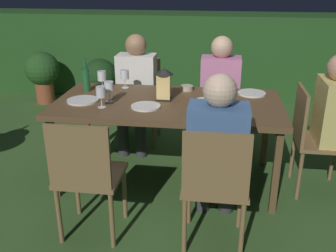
% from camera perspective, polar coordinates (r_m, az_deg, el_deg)
% --- Properties ---
extents(ground_plane, '(16.00, 16.00, 0.00)m').
position_cam_1_polar(ground_plane, '(3.47, 0.00, -7.75)').
color(ground_plane, '#385B28').
extents(dining_table, '(1.85, 0.93, 0.72)m').
position_cam_1_polar(dining_table, '(3.19, 0.00, 2.74)').
color(dining_table, brown).
rests_on(dining_table, ground).
extents(chair_side_right_a, '(0.42, 0.40, 0.87)m').
position_cam_1_polar(chair_side_right_a, '(4.12, -4.12, 4.45)').
color(chair_side_right_a, brown).
rests_on(chair_side_right_a, ground).
extents(person_in_cream, '(0.38, 0.47, 1.15)m').
position_cam_1_polar(person_in_cream, '(3.89, -4.77, 5.72)').
color(person_in_cream, white).
rests_on(person_in_cream, ground).
extents(chair_side_left_a, '(0.42, 0.40, 0.87)m').
position_cam_1_polar(chair_side_left_a, '(2.60, -11.84, -6.88)').
color(chair_side_left_a, brown).
rests_on(chair_side_left_a, ground).
extents(chair_side_right_b, '(0.42, 0.40, 0.87)m').
position_cam_1_polar(chair_side_right_b, '(4.04, 7.55, 3.93)').
color(chair_side_right_b, brown).
rests_on(chair_side_right_b, ground).
extents(person_in_pink, '(0.38, 0.47, 1.15)m').
position_cam_1_polar(person_in_pink, '(3.81, 7.62, 5.21)').
color(person_in_pink, '#C675A3').
rests_on(person_in_pink, ground).
extents(chair_head_far, '(0.40, 0.42, 0.87)m').
position_cam_1_polar(chair_head_far, '(3.32, 20.50, -1.33)').
color(chair_head_far, brown).
rests_on(chair_head_far, ground).
extents(chair_side_left_b, '(0.42, 0.40, 0.87)m').
position_cam_1_polar(chair_side_left_b, '(2.46, 6.96, -8.26)').
color(chair_side_left_b, brown).
rests_on(chair_side_left_b, ground).
extents(person_in_blue, '(0.38, 0.47, 1.15)m').
position_cam_1_polar(person_in_blue, '(2.57, 7.22, -3.15)').
color(person_in_blue, '#426699').
rests_on(person_in_blue, ground).
extents(lantern_centerpiece, '(0.15, 0.15, 0.27)m').
position_cam_1_polar(lantern_centerpiece, '(3.19, -0.59, 6.45)').
color(lantern_centerpiece, black).
rests_on(lantern_centerpiece, dining_table).
extents(green_bottle_on_table, '(0.07, 0.07, 0.29)m').
position_cam_1_polar(green_bottle_on_table, '(3.51, -11.96, 6.78)').
color(green_bottle_on_table, '#1E5B2D').
rests_on(green_bottle_on_table, dining_table).
extents(wine_glass_a, '(0.08, 0.08, 0.17)m').
position_cam_1_polar(wine_glass_a, '(3.18, -8.67, 5.58)').
color(wine_glass_a, silver).
rests_on(wine_glass_a, dining_table).
extents(wine_glass_b, '(0.08, 0.08, 0.17)m').
position_cam_1_polar(wine_glass_b, '(3.55, -6.39, 7.43)').
color(wine_glass_b, silver).
rests_on(wine_glass_b, dining_table).
extents(wine_glass_c, '(0.08, 0.08, 0.17)m').
position_cam_1_polar(wine_glass_c, '(3.05, -9.83, 4.81)').
color(wine_glass_c, silver).
rests_on(wine_glass_c, dining_table).
extents(wine_glass_d, '(0.08, 0.08, 0.17)m').
position_cam_1_polar(wine_glass_d, '(3.53, -9.71, 7.14)').
color(wine_glass_d, silver).
rests_on(wine_glass_d, dining_table).
extents(plate_a, '(0.23, 0.23, 0.01)m').
position_cam_1_polar(plate_a, '(3.04, -3.28, 2.90)').
color(plate_a, silver).
rests_on(plate_a, dining_table).
extents(plate_b, '(0.26, 0.26, 0.01)m').
position_cam_1_polar(plate_b, '(3.26, -12.42, 3.70)').
color(plate_b, silver).
rests_on(plate_b, dining_table).
extents(plate_c, '(0.24, 0.24, 0.01)m').
position_cam_1_polar(plate_c, '(3.45, 12.22, 4.74)').
color(plate_c, white).
rests_on(plate_c, dining_table).
extents(bowl_olives, '(0.11, 0.11, 0.04)m').
position_cam_1_polar(bowl_olives, '(3.12, 5.23, 3.62)').
color(bowl_olives, silver).
rests_on(bowl_olives, dining_table).
extents(bowl_bread, '(0.16, 0.16, 0.05)m').
position_cam_1_polar(bowl_bread, '(2.87, 8.41, 1.98)').
color(bowl_bread, silver).
rests_on(bowl_bread, dining_table).
extents(bowl_salad, '(0.12, 0.12, 0.04)m').
position_cam_1_polar(bowl_salad, '(3.48, 2.77, 5.64)').
color(bowl_salad, '#BCAD8E').
rests_on(bowl_salad, dining_table).
extents(hedge_backdrop, '(6.38, 0.75, 1.16)m').
position_cam_1_polar(hedge_backdrop, '(5.75, 3.65, 10.45)').
color(hedge_backdrop, '#234C1E').
rests_on(hedge_backdrop, ground).
extents(potted_plant_by_hedge, '(0.46, 0.46, 0.71)m').
position_cam_1_polar(potted_plant_by_hedge, '(5.61, -17.96, 7.52)').
color(potted_plant_by_hedge, brown).
rests_on(potted_plant_by_hedge, ground).
extents(potted_plant_corner, '(0.46, 0.46, 0.65)m').
position_cam_1_polar(potted_plant_corner, '(5.28, -9.88, 6.67)').
color(potted_plant_corner, '#9E5133').
rests_on(potted_plant_corner, ground).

